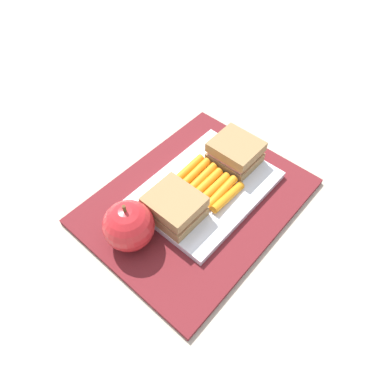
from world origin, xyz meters
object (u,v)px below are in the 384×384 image
object	(u,v)px
sandwich_half_left	(235,152)
sandwich_half_right	(175,207)
food_tray	(206,188)
apple	(129,226)
carrot_sticks_bundle	(207,183)

from	to	relation	value
sandwich_half_left	sandwich_half_right	xyz separation A→B (m)	(0.16, 0.00, 0.00)
food_tray	sandwich_half_left	xyz separation A→B (m)	(-0.08, 0.00, 0.03)
sandwich_half_right	apple	bearing A→B (deg)	-19.10
sandwich_half_left	apple	distance (m)	0.23
apple	carrot_sticks_bundle	bearing A→B (deg)	170.51
sandwich_half_left	apple	world-z (taller)	apple
sandwich_half_right	apple	size ratio (longest dim) A/B	0.90
food_tray	carrot_sticks_bundle	world-z (taller)	carrot_sticks_bundle
food_tray	sandwich_half_left	size ratio (longest dim) A/B	2.88
food_tray	sandwich_half_left	world-z (taller)	sandwich_half_left
carrot_sticks_bundle	sandwich_half_right	bearing A→B (deg)	-0.09
food_tray	sandwich_half_right	distance (m)	0.08
carrot_sticks_bundle	apple	distance (m)	0.15
food_tray	sandwich_half_left	distance (m)	0.08
food_tray	apple	world-z (taller)	apple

